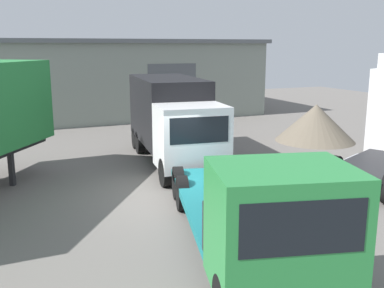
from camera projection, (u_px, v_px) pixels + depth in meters
name	position (u px, v px, depth m)	size (l,w,h in m)	color
ground_plane	(174.00, 201.00, 13.86)	(60.00, 60.00, 0.00)	slate
warehouse_building	(74.00, 78.00, 29.79)	(24.75, 9.30, 5.09)	gray
flatbed_truck_green	(260.00, 219.00, 9.02)	(4.36, 8.27, 2.71)	#28843D
box_truck_white	(172.00, 116.00, 18.20)	(3.27, 7.38, 3.40)	silver
gravel_pile	(316.00, 123.00, 22.40)	(3.94, 3.94, 1.85)	#665B4C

